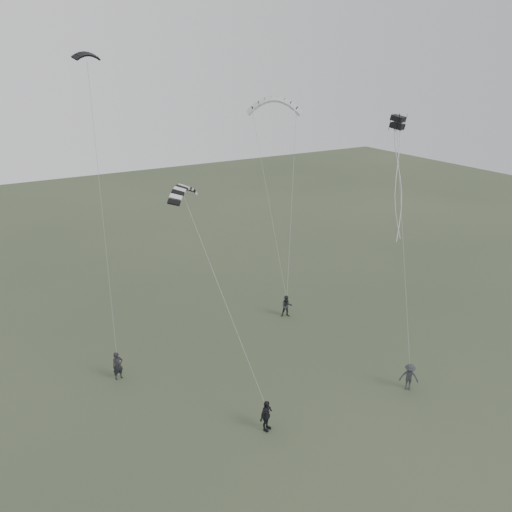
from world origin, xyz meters
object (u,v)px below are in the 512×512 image
flyer_right (287,306)px  kite_pale_large (275,99)px  kite_box (398,122)px  flyer_left (118,366)px  flyer_far (409,377)px  flyer_center (266,416)px  kite_striped (183,187)px  kite_dark_small (86,54)px

flyer_right → kite_pale_large: bearing=93.3°
kite_box → kite_pale_large: bearing=70.1°
flyer_left → flyer_right: bearing=-2.7°
flyer_far → kite_box: bearing=109.0°
flyer_center → kite_striped: size_ratio=0.69×
flyer_far → kite_dark_small: kite_dark_small is taller
flyer_center → kite_box: size_ratio=2.45×
flyer_left → kite_pale_large: (16.34, 7.65, 15.10)m
flyer_center → kite_box: kite_box is taller
kite_pale_large → kite_striped: (-12.15, -9.68, -3.75)m
kite_striped → kite_box: (13.15, -2.79, 3.04)m
kite_pale_large → flyer_far: bearing=-59.6°
kite_dark_small → flyer_far: bearing=-62.7°
kite_pale_large → flyer_left: bearing=-120.0°
flyer_center → kite_striped: bearing=75.1°
flyer_right → kite_striped: (-9.61, -3.54, 11.40)m
flyer_right → kite_box: size_ratio=2.33×
flyer_left → kite_box: bearing=-24.5°
flyer_left → kite_dark_small: size_ratio=1.18×
kite_pale_large → kite_box: size_ratio=5.84×
kite_dark_small → flyer_left: bearing=-123.8°
flyer_far → kite_pale_large: kite_pale_large is taller
flyer_left → flyer_center: (5.55, -8.79, -0.01)m
kite_striped → flyer_right: bearing=-23.2°
flyer_right → kite_box: 16.16m
flyer_right → flyer_far: 11.71m
kite_box → kite_striped: bearing=143.5°
flyer_center → kite_pale_large: size_ratio=0.42×
flyer_left → flyer_far: bearing=-43.1°
flyer_far → flyer_right: bearing=138.8°
flyer_far → kite_dark_small: size_ratio=1.11×
kite_dark_small → kite_pale_large: kite_dark_small is taller
kite_dark_small → kite_pale_large: bearing=-3.2°
flyer_center → kite_pale_large: (10.79, 16.45, 15.11)m
kite_box → flyer_far: bearing=-138.7°
flyer_left → kite_pale_large: size_ratio=0.42×
kite_pale_large → kite_striped: bearing=-106.6°
kite_dark_small → kite_striped: kite_dark_small is taller
flyer_right → flyer_far: (1.15, -11.65, -0.00)m
flyer_center → kite_pale_large: bearing=30.5°
flyer_center → kite_box: 19.02m
flyer_far → kite_striped: bearing=-173.8°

